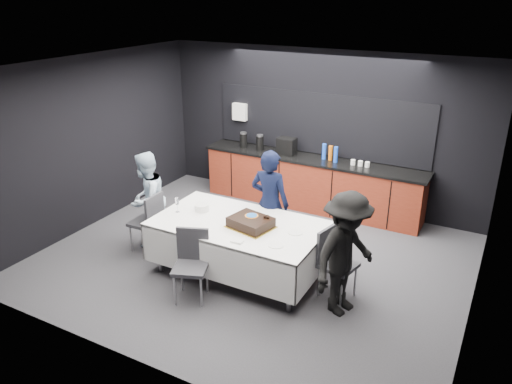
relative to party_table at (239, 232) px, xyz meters
The scene contains 18 objects.
ground 0.76m from the party_table, 90.00° to the left, with size 6.00×6.00×0.00m, color #3E3D42.
room_shell 1.28m from the party_table, 90.00° to the left, with size 6.04×5.04×2.82m.
kitchenette 2.62m from the party_table, 90.35° to the left, with size 4.10×0.64×2.05m.
party_table is the anchor object (origin of this frame).
cake_assembly 0.30m from the party_table, 11.94° to the right, with size 0.65×0.57×0.18m.
plate_stack 0.70m from the party_table, behind, with size 0.20×0.20×0.10m, color white.
loose_plate_near 0.61m from the party_table, 135.52° to the right, with size 0.22×0.22×0.01m, color white.
loose_plate_right_a 0.82m from the party_table, ahead, with size 0.21×0.21×0.01m, color white.
loose_plate_right_b 0.82m from the party_table, 24.93° to the right, with size 0.20×0.20×0.01m, color white.
loose_plate_far 0.34m from the party_table, 102.04° to the left, with size 0.22×0.22×0.01m, color white.
fork_pile 0.59m from the party_table, 61.71° to the right, with size 0.15×0.09×0.02m, color white.
champagne_flute 1.00m from the party_table, behind, with size 0.06×0.06×0.22m.
chair_left 1.52m from the party_table, behind, with size 0.44×0.44×0.92m.
chair_right 1.34m from the party_table, ahead, with size 0.50×0.50×0.92m.
chair_near 0.82m from the party_table, 107.87° to the right, with size 0.54×0.54×0.92m.
person_center 0.74m from the party_table, 80.86° to the left, with size 0.60×0.39×1.63m, color black.
person_left 1.68m from the party_table, behind, with size 0.72×0.56×1.49m, color silver.
person_right 1.60m from the party_table, ahead, with size 1.03×0.59×1.59m, color black.
Camera 1 is at (3.11, -5.68, 3.75)m, focal length 35.00 mm.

